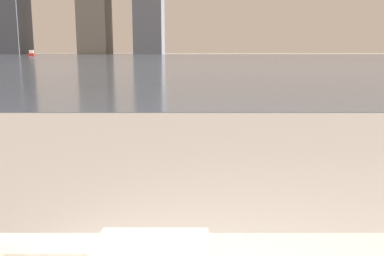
# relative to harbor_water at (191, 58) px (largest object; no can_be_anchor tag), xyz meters

# --- Properties ---
(harbor_water) EXTENTS (180.00, 110.00, 0.01)m
(harbor_water) POSITION_rel_harbor_water_xyz_m (0.00, 0.00, 0.00)
(harbor_water) COLOR slate
(harbor_water) RESTS_ON ground_plane
(harbor_boat_1) EXTENTS (1.61, 2.98, 1.06)m
(harbor_boat_1) POSITION_rel_harbor_water_xyz_m (-29.66, 17.70, 0.38)
(harbor_boat_1) COLOR maroon
(harbor_boat_1) RESTS_ON harbor_water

